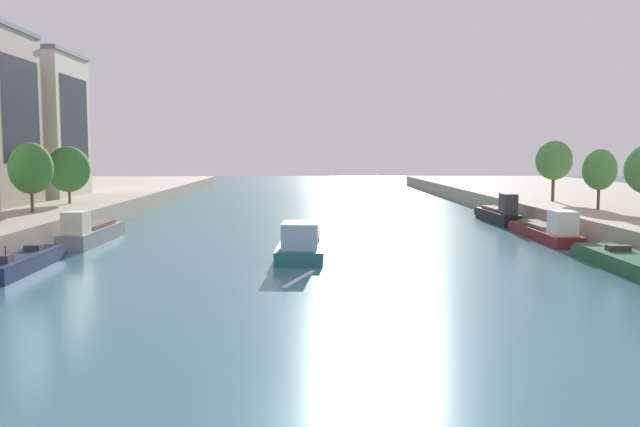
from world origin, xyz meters
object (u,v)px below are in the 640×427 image
at_px(moored_boat_left_upstream, 22,262).
at_px(moored_boat_right_near, 498,214).
at_px(moored_boat_right_upstream, 637,265).
at_px(tree_left_end_of_row, 31,168).
at_px(moored_boat_left_end, 91,233).
at_px(tree_left_by_lamp, 69,169).
at_px(tree_right_distant, 599,170).
at_px(barge_midriver, 303,241).
at_px(tree_right_by_lamp, 554,160).
at_px(moored_boat_right_end, 546,230).

distance_m(moored_boat_left_upstream, moored_boat_right_near, 50.66).
relative_size(moored_boat_right_upstream, tree_left_end_of_row, 2.30).
relative_size(moored_boat_left_end, tree_left_by_lamp, 1.90).
bearing_deg(moored_boat_left_end, tree_right_distant, 9.33).
bearing_deg(tree_left_end_of_row, tree_left_by_lamp, 91.44).
xyz_separation_m(moored_boat_right_near, tree_left_by_lamp, (-48.71, 1.24, 5.06)).
xyz_separation_m(moored_boat_right_near, tree_left_end_of_row, (-48.43, -9.83, 5.45)).
xyz_separation_m(barge_midriver, tree_left_by_lamp, (-26.52, 22.09, 5.26)).
relative_size(tree_left_by_lamp, tree_right_by_lamp, 0.90).
bearing_deg(barge_midriver, tree_left_end_of_row, 157.22).
relative_size(moored_boat_left_end, moored_boat_right_upstream, 0.79).
xyz_separation_m(moored_boat_left_end, moored_boat_right_end, (41.14, 1.35, -0.09)).
bearing_deg(moored_boat_left_end, moored_boat_right_upstream, -20.36).
xyz_separation_m(moored_boat_left_upstream, tree_right_by_lamp, (48.81, 32.80, 6.48)).
xyz_separation_m(tree_left_end_of_row, tree_left_by_lamp, (-0.28, 11.07, -0.39)).
bearing_deg(moored_boat_right_end, moored_boat_right_upstream, -89.76).
height_order(moored_boat_left_upstream, moored_boat_right_near, moored_boat_right_near).
distance_m(moored_boat_left_upstream, tree_right_distant, 54.00).
bearing_deg(tree_left_by_lamp, moored_boat_left_end, -65.59).
height_order(moored_boat_left_end, tree_left_end_of_row, tree_left_end_of_row).
distance_m(moored_boat_left_upstream, moored_boat_right_end, 44.08).
xyz_separation_m(tree_left_end_of_row, tree_right_distant, (56.32, 1.99, -0.22)).
distance_m(barge_midriver, moored_boat_right_end, 23.26).
bearing_deg(tree_right_distant, moored_boat_right_upstream, -108.12).
relative_size(moored_boat_right_upstream, tree_left_by_lamp, 2.41).
relative_size(barge_midriver, tree_right_by_lamp, 2.46).
height_order(tree_right_distant, tree_right_by_lamp, tree_right_by_lamp).
bearing_deg(moored_boat_right_near, tree_right_by_lamp, 25.13).
bearing_deg(moored_boat_right_upstream, moored_boat_left_end, 159.64).
xyz_separation_m(moored_boat_right_end, tree_right_by_lamp, (7.29, 18.02, 6.18)).
height_order(moored_boat_right_near, tree_left_by_lamp, tree_left_by_lamp).
bearing_deg(barge_midriver, tree_right_by_lamp, 39.39).
bearing_deg(moored_boat_right_upstream, moored_boat_left_upstream, 177.43).
bearing_deg(tree_left_end_of_row, moored_boat_left_upstream, -69.96).
height_order(barge_midriver, tree_right_distant, tree_right_distant).
bearing_deg(moored_boat_left_upstream, barge_midriver, 23.79).
xyz_separation_m(moored_boat_left_end, moored_boat_right_upstream, (41.21, -15.30, -0.42)).
height_order(barge_midriver, moored_boat_left_upstream, barge_midriver).
bearing_deg(tree_right_by_lamp, moored_boat_right_end, -112.02).
relative_size(moored_boat_right_end, tree_right_by_lamp, 2.04).
xyz_separation_m(moored_boat_left_end, tree_right_by_lamp, (48.43, 19.37, 6.09)).
xyz_separation_m(moored_boat_left_end, tree_left_by_lamp, (-7.76, 17.11, 5.13)).
bearing_deg(tree_left_end_of_row, moored_boat_right_upstream, -23.66).
bearing_deg(moored_boat_right_end, tree_left_by_lamp, 162.15).
distance_m(moored_boat_right_upstream, tree_right_by_lamp, 36.00).
relative_size(moored_boat_left_end, tree_right_by_lamp, 1.71).
bearing_deg(moored_boat_right_upstream, tree_right_by_lamp, 78.24).
xyz_separation_m(tree_left_by_lamp, tree_right_distant, (56.60, -9.08, 0.17)).
xyz_separation_m(moored_boat_left_upstream, moored_boat_right_end, (41.52, 14.78, 0.30)).
xyz_separation_m(moored_boat_left_upstream, moored_boat_right_upstream, (41.59, -1.87, -0.03)).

